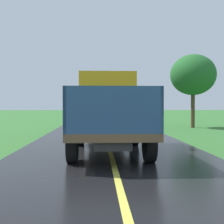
# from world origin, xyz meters

# --- Properties ---
(banana_truck_near) EXTENTS (2.38, 5.82, 2.80)m
(banana_truck_near) POSITION_xyz_m (-0.04, 10.75, 1.47)
(banana_truck_near) COLOR #2D2D30
(banana_truck_near) RESTS_ON road_surface
(banana_truck_far) EXTENTS (2.38, 5.81, 2.80)m
(banana_truck_far) POSITION_xyz_m (0.08, 22.69, 1.46)
(banana_truck_far) COLOR #2D2D30
(banana_truck_far) RESTS_ON road_surface
(roadside_tree_mid_right) EXTENTS (3.29, 3.29, 5.35)m
(roadside_tree_mid_right) POSITION_xyz_m (6.50, 21.31, 3.85)
(roadside_tree_mid_right) COLOR #4C3823
(roadside_tree_mid_right) RESTS_ON ground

